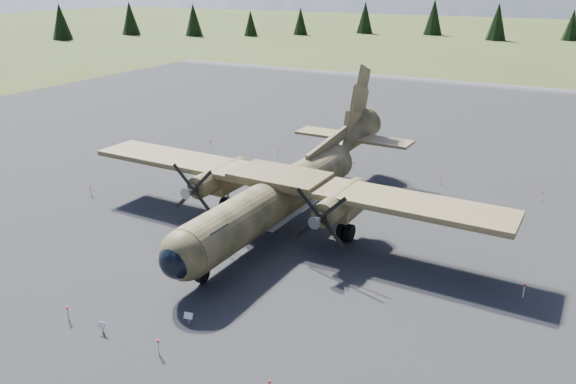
% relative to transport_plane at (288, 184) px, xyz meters
% --- Properties ---
extents(ground, '(500.00, 500.00, 0.00)m').
position_rel_transport_plane_xyz_m(ground, '(-0.10, -2.93, -2.97)').
color(ground, '#4D5A28').
rests_on(ground, ground).
extents(apron, '(120.00, 120.00, 0.04)m').
position_rel_transport_plane_xyz_m(apron, '(-0.10, 7.07, -2.97)').
color(apron, '#515156').
rests_on(apron, ground).
extents(transport_plane, '(31.29, 28.47, 10.34)m').
position_rel_transport_plane_xyz_m(transport_plane, '(0.00, 0.00, 0.00)').
color(transport_plane, '#3F4123').
rests_on(transport_plane, ground).
extents(info_placard_left, '(0.42, 0.22, 0.64)m').
position_rel_transport_plane_xyz_m(info_placard_left, '(-1.74, -16.40, -2.55)').
color(info_placard_left, gray).
rests_on(info_placard_left, ground).
extents(info_placard_right, '(0.49, 0.29, 0.73)m').
position_rel_transport_plane_xyz_m(info_placard_right, '(1.63, -13.79, -2.49)').
color(info_placard_right, gray).
rests_on(info_placard_right, ground).
extents(barrier_fence, '(33.12, 29.62, 0.85)m').
position_rel_transport_plane_xyz_m(barrier_fence, '(-0.56, -3.01, -2.46)').
color(barrier_fence, white).
rests_on(barrier_fence, ground).
extents(treeline, '(315.61, 313.61, 10.88)m').
position_rel_transport_plane_xyz_m(treeline, '(-1.74, -0.95, 1.75)').
color(treeline, black).
rests_on(treeline, ground).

